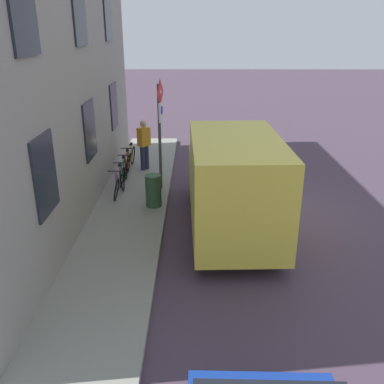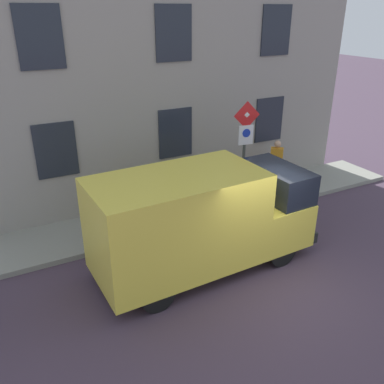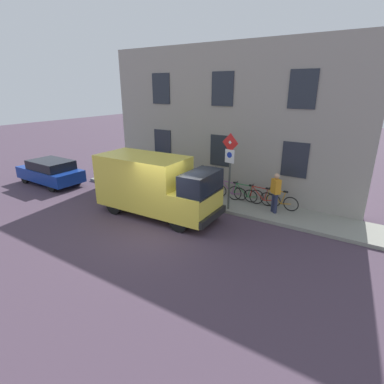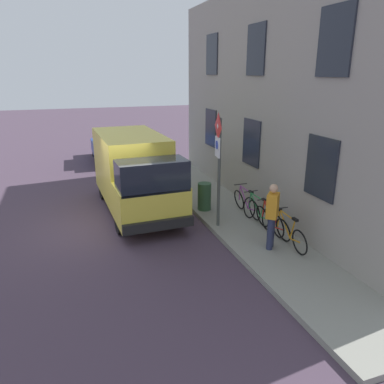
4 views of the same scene
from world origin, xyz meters
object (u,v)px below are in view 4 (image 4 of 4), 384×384
Objects in this scene: bicycle_orange at (288,232)px; bicycle_red at (272,221)px; delivery_van at (135,172)px; parked_hatchback at (110,147)px; pedestrian at (272,214)px; bicycle_purple at (246,203)px; sign_post_stacked at (218,154)px; litter_bin at (204,196)px; bicycle_green at (259,212)px.

bicycle_red is (-0.00, 0.79, 0.00)m from bicycle_orange.
parked_hatchback is (0.15, 7.68, -0.60)m from delivery_van.
pedestrian is (-0.50, 0.04, 0.56)m from bicycle_orange.
bicycle_purple is at bearing 55.86° from delivery_van.
parked_hatchback is at bearing 99.84° from sign_post_stacked.
bicycle_red is 1.06m from pedestrian.
parked_hatchback reaches higher than litter_bin.
delivery_van is at bearing 151.69° from litter_bin.
delivery_van reaches higher than bicycle_orange.
bicycle_purple is at bearing -60.96° from pedestrian.
sign_post_stacked is at bearing 112.27° from bicycle_purple.
bicycle_red is at bearing -40.87° from sign_post_stacked.
sign_post_stacked is 2.22m from bicycle_purple.
litter_bin is at bearing 59.74° from delivery_van.
bicycle_green is 1.00× the size of pedestrian.
bicycle_purple is at bearing -4.05° from bicycle_green.
bicycle_orange is at bearing 178.10° from bicycle_red.
bicycle_purple is at bearing -1.93° from bicycle_red.
pedestrian is 3.29m from litter_bin.
litter_bin reaches higher than bicycle_orange.
sign_post_stacked reaches higher than delivery_van.
delivery_van is 3.81m from bicycle_purple.
pedestrian is at bearing 29.68° from delivery_van.
bicycle_purple is (-0.00, 2.36, 0.00)m from bicycle_orange.
sign_post_stacked reaches higher than litter_bin.
delivery_van is 4.27m from bicycle_green.
parked_hatchback is 2.36× the size of bicycle_orange.
litter_bin is at bearing -38.34° from pedestrian.
bicycle_orange is (3.14, -4.34, -0.82)m from delivery_van.
bicycle_red and bicycle_green have the same top height.
parked_hatchback is 2.36× the size of bicycle_purple.
bicycle_orange and bicycle_green have the same top height.
bicycle_purple is (1.23, 0.51, -1.77)m from sign_post_stacked.
bicycle_orange is at bearing 33.99° from delivery_van.
litter_bin is at bearing 29.30° from bicycle_green.
bicycle_orange is at bearing 179.69° from bicycle_purple.
bicycle_red is (1.23, -1.06, -1.77)m from sign_post_stacked.
delivery_van is at bearing 39.59° from bicycle_red.
pedestrian is at bearing 158.09° from bicycle_green.
bicycle_purple is at bearing 1.33° from bicycle_orange.
sign_post_stacked is 2.84m from bicycle_orange.
parked_hatchback is at bearing 11.97° from bicycle_green.
litter_bin is at bearing 19.98° from bicycle_orange.
litter_bin is (-1.09, 3.23, 0.08)m from bicycle_orange.
bicycle_orange is at bearing 176.01° from bicycle_green.
pedestrian reaches higher than parked_hatchback.
bicycle_red is at bearing -82.41° from pedestrian.
pedestrian is 1.91× the size of litter_bin.
litter_bin is (-0.60, 3.19, -0.48)m from pedestrian.
litter_bin is (-1.09, 0.87, 0.08)m from bicycle_purple.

